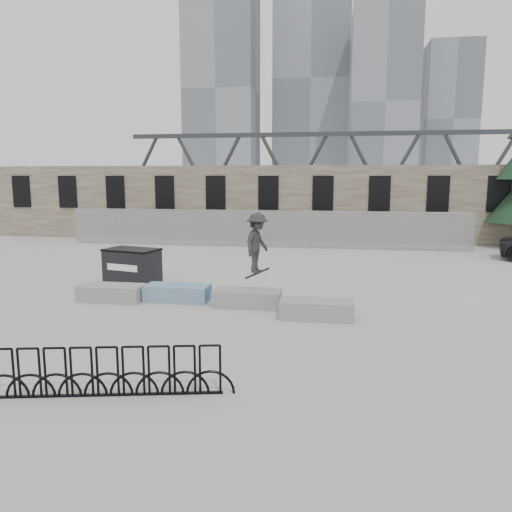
{
  "coord_description": "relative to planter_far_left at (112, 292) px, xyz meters",
  "views": [
    {
      "loc": [
        4.03,
        -14.42,
        3.85
      ],
      "look_at": [
        1.47,
        1.33,
        1.3
      ],
      "focal_mm": 35.0,
      "sensor_mm": 36.0,
      "label": 1
    }
  ],
  "objects": [
    {
      "name": "ground",
      "position": [
        2.88,
        0.1,
        -0.27
      ],
      "size": [
        120.0,
        120.0,
        0.0
      ],
      "primitive_type": "plane",
      "color": "#A4A49F",
      "rests_on": "ground"
    },
    {
      "name": "stone_wall",
      "position": [
        2.88,
        16.34,
        1.98
      ],
      "size": [
        36.0,
        2.58,
        4.5
      ],
      "color": "brown",
      "rests_on": "ground"
    },
    {
      "name": "chainlink_fence",
      "position": [
        2.88,
        12.6,
        0.77
      ],
      "size": [
        22.06,
        0.06,
        2.02
      ],
      "color": "gray",
      "rests_on": "ground"
    },
    {
      "name": "planter_far_left",
      "position": [
        0.0,
        0.0,
        0.0
      ],
      "size": [
        2.0,
        0.9,
        0.5
      ],
      "color": "gray",
      "rests_on": "ground"
    },
    {
      "name": "planter_center_left",
      "position": [
        2.04,
        0.31,
        0.0
      ],
      "size": [
        2.0,
        0.9,
        0.5
      ],
      "color": "teal",
      "rests_on": "ground"
    },
    {
      "name": "planter_center_right",
      "position": [
        4.32,
        -0.01,
        0.0
      ],
      "size": [
        2.0,
        0.9,
        0.5
      ],
      "color": "gray",
      "rests_on": "ground"
    },
    {
      "name": "planter_offset",
      "position": [
        6.43,
        -0.95,
        0.0
      ],
      "size": [
        2.0,
        0.9,
        0.5
      ],
      "color": "gray",
      "rests_on": "ground"
    },
    {
      "name": "dumpster",
      "position": [
        -0.43,
        2.64,
        0.36
      ],
      "size": [
        2.14,
        1.6,
        1.26
      ],
      "rotation": [
        0.0,
        0.0,
        -0.25
      ],
      "color": "black",
      "rests_on": "ground"
    },
    {
      "name": "bike_rack",
      "position": [
        2.99,
        -6.5,
        0.17
      ],
      "size": [
        4.4,
        0.99,
        0.9
      ],
      "rotation": [
        0.0,
        0.0,
        0.21
      ],
      "color": "black",
      "rests_on": "ground"
    },
    {
      "name": "skyline_towers",
      "position": [
        1.88,
        93.92,
        20.52
      ],
      "size": [
        58.0,
        28.0,
        48.0
      ],
      "color": "slate",
      "rests_on": "ground"
    },
    {
      "name": "truss_bridge",
      "position": [
        12.88,
        55.1,
        3.86
      ],
      "size": [
        70.0,
        3.0,
        9.8
      ],
      "color": "#2D3033",
      "rests_on": "ground"
    },
    {
      "name": "skateboarder",
      "position": [
        4.55,
        0.44,
        1.59
      ],
      "size": [
        0.99,
        1.32,
        2.02
      ],
      "rotation": [
        0.0,
        0.0,
        1.27
      ],
      "color": "#272729",
      "rests_on": "ground"
    }
  ]
}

